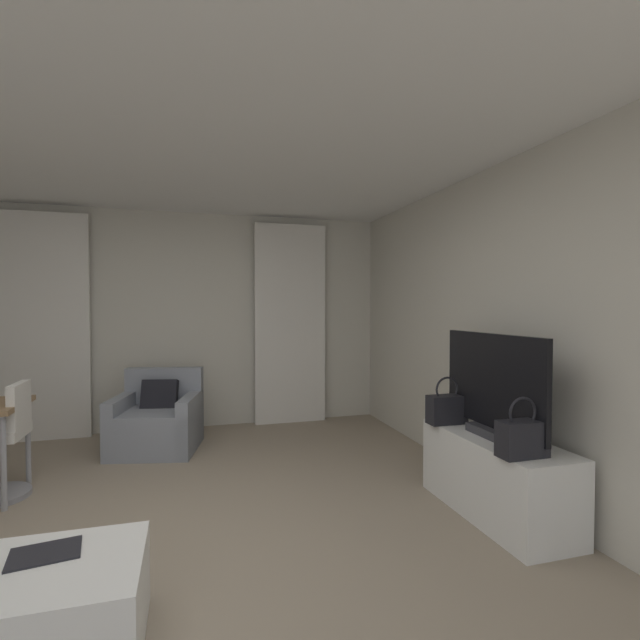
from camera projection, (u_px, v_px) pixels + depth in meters
name	position (u px, v px, depth m)	size (l,w,h in m)	color
ground_plane	(166.00, 561.00, 2.64)	(12.00, 12.00, 0.00)	gray
wall_window	(177.00, 321.00, 5.51)	(5.12, 0.06, 2.60)	beige
wall_right	(533.00, 330.00, 3.30)	(0.06, 6.12, 2.60)	beige
ceiling	(161.00, 100.00, 2.56)	(5.12, 6.12, 0.06)	white
curtain_left_panel	(45.00, 327.00, 5.01)	(0.90, 0.06, 2.50)	silver
curtain_right_panel	(290.00, 324.00, 5.77)	(0.90, 0.06, 2.50)	silver
armchair	(157.00, 422.00, 4.69)	(0.95, 0.93, 0.81)	gray
desk_chair	(1.00, 447.00, 3.50)	(0.48, 0.48, 0.88)	gray
coffee_table	(52.00, 612.00, 1.90)	(0.72, 0.63, 0.39)	white
magazine_open	(45.00, 553.00, 1.98)	(0.31, 0.24, 0.01)	black
tv_console	(495.00, 476.00, 3.22)	(0.48, 1.19, 0.55)	white
tv_flatscreen	(493.00, 387.00, 3.23)	(0.20, 1.05, 0.72)	#333338
handbag_primary	(447.00, 408.00, 3.58)	(0.30, 0.14, 0.37)	black
handbag_secondary	(522.00, 437.00, 2.78)	(0.30, 0.14, 0.37)	black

